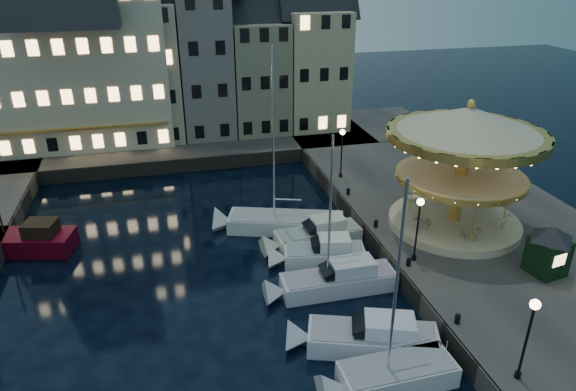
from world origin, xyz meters
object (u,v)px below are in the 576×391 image
object	(u,v)px
motorboat_e	(312,237)
ticket_kiosk	(551,242)
streetlamp_c	(342,146)
motorboat_b	(364,338)
streetlamp_d	(511,162)
bollard_b	(409,261)
bollard_a	(458,318)
carousel	(465,146)
bollard_d	(348,191)
motorboat_c	(332,281)
streetlamp_a	(529,328)
red_fishing_boat	(24,242)
motorboat_f	(278,223)
streetlamp_b	(418,221)
motorboat_a	(386,377)
bollard_c	(376,223)
motorboat_d	(318,255)

from	to	relation	value
motorboat_e	ticket_kiosk	bearing A→B (deg)	-35.81
streetlamp_c	motorboat_e	distance (m)	10.08
streetlamp_c	motorboat_b	world-z (taller)	streetlamp_c
streetlamp_d	bollard_b	world-z (taller)	streetlamp_d
bollard_a	streetlamp_d	bearing A→B (deg)	47.53
motorboat_b	carousel	distance (m)	14.71
motorboat_e	ticket_kiosk	size ratio (longest dim) A/B	2.05
motorboat_e	bollard_d	bearing A→B (deg)	47.33
motorboat_c	ticket_kiosk	world-z (taller)	motorboat_c
streetlamp_a	red_fishing_boat	bearing A→B (deg)	141.15
streetlamp_a	motorboat_e	size ratio (longest dim) A/B	0.59
bollard_a	bollard_b	bearing A→B (deg)	90.00
motorboat_f	red_fishing_boat	size ratio (longest dim) A/B	1.73
streetlamp_b	ticket_kiosk	size ratio (longest dim) A/B	1.21
bollard_d	motorboat_c	distance (m)	11.19
motorboat_e	motorboat_f	bearing A→B (deg)	122.81
streetlamp_c	bollard_d	bearing A→B (deg)	-99.73
motorboat_a	streetlamp_a	bearing A→B (deg)	-22.14
bollard_a	red_fishing_boat	world-z (taller)	red_fishing_boat
streetlamp_b	red_fishing_boat	distance (m)	26.01
streetlamp_b	motorboat_f	xyz separation A→B (m)	(-6.68, 8.14, -3.49)
motorboat_b	motorboat_c	xyz separation A→B (m)	(-0.02, 5.13, 0.04)
bollard_b	ticket_kiosk	bearing A→B (deg)	-19.25
bollard_b	motorboat_e	bearing A→B (deg)	126.21
streetlamp_d	carousel	size ratio (longest dim) A/B	0.41
streetlamp_b	motorboat_c	world-z (taller)	motorboat_c
streetlamp_a	motorboat_a	size ratio (longest dim) A/B	0.39
bollard_d	motorboat_b	size ratio (longest dim) A/B	0.08
bollard_c	carousel	size ratio (longest dim) A/B	0.06
bollard_c	motorboat_d	bearing A→B (deg)	-162.06
motorboat_c	motorboat_f	world-z (taller)	motorboat_f
streetlamp_b	streetlamp_c	xyz separation A→B (m)	(0.00, 13.50, 0.00)
bollard_b	streetlamp_a	bearing A→B (deg)	-86.39
red_fishing_boat	streetlamp_b	bearing A→B (deg)	-21.28
streetlamp_b	motorboat_c	size ratio (longest dim) A/B	0.40
motorboat_a	motorboat_e	size ratio (longest dim) A/B	1.53
motorboat_e	carousel	world-z (taller)	carousel
bollard_b	motorboat_c	world-z (taller)	motorboat_c
motorboat_c	motorboat_e	size ratio (longest dim) A/B	1.49
motorboat_c	motorboat_d	size ratio (longest dim) A/B	1.66
bollard_c	red_fishing_boat	size ratio (longest dim) A/B	0.08
motorboat_a	streetlamp_b	bearing A→B (deg)	56.31
streetlamp_d	motorboat_a	distance (m)	22.51
bollard_a	motorboat_e	xyz separation A→B (m)	(-4.28, 11.35, -0.96)
streetlamp_b	bollard_a	bearing A→B (deg)	-95.71
motorboat_b	motorboat_c	size ratio (longest dim) A/B	0.72
bollard_c	ticket_kiosk	bearing A→B (deg)	-45.66
streetlamp_a	motorboat_a	world-z (taller)	motorboat_a
streetlamp_c	motorboat_f	xyz separation A→B (m)	(-6.68, -5.36, -3.49)
motorboat_a	red_fishing_boat	world-z (taller)	motorboat_a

